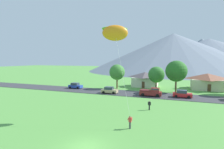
# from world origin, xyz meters

# --- Properties ---
(ground_plane) EXTENTS (400.00, 400.00, 0.00)m
(ground_plane) POSITION_xyz_m (0.00, 0.00, 0.00)
(ground_plane) COLOR #569942
(road_strip) EXTENTS (160.00, 7.89, 0.08)m
(road_strip) POSITION_xyz_m (0.00, 29.00, 0.04)
(road_strip) COLOR #38383D
(road_strip) RESTS_ON ground
(mountain_far_west_ridge) EXTENTS (73.49, 73.49, 27.86)m
(mountain_far_west_ridge) POSITION_xyz_m (28.04, 165.27, 13.93)
(mountain_far_west_ridge) COLOR gray
(mountain_far_west_ridge) RESTS_ON ground
(mountain_far_east_ridge) EXTENTS (102.87, 102.87, 25.64)m
(mountain_far_east_ridge) POSITION_xyz_m (-4.80, 175.97, 12.82)
(mountain_far_east_ridge) COLOR #8E939E
(mountain_far_east_ridge) RESTS_ON ground
(mountain_west_ridge) EXTENTS (131.67, 131.67, 29.22)m
(mountain_west_ridge) POSITION_xyz_m (4.37, 131.84, 14.61)
(mountain_west_ridge) COLOR slate
(mountain_west_ridge) RESTS_ON ground
(mountain_central_ridge) EXTENTS (139.15, 139.15, 25.70)m
(mountain_central_ridge) POSITION_xyz_m (30.84, 145.88, 12.85)
(mountain_central_ridge) COLOR slate
(mountain_central_ridge) RESTS_ON ground
(house_leftmost) EXTENTS (8.36, 7.29, 4.76)m
(house_leftmost) POSITION_xyz_m (-1.57, 42.58, 2.46)
(house_leftmost) COLOR beige
(house_leftmost) RESTS_ON ground
(house_left_center) EXTENTS (9.51, 8.29, 4.76)m
(house_left_center) POSITION_xyz_m (16.69, 43.52, 2.46)
(house_left_center) COLOR beige
(house_left_center) RESTS_ON ground
(tree_left_of_center) EXTENTS (4.74, 4.74, 7.40)m
(tree_left_of_center) POSITION_xyz_m (-8.93, 35.53, 5.00)
(tree_left_of_center) COLOR brown
(tree_left_of_center) RESTS_ON ground
(tree_center) EXTENTS (5.70, 5.70, 8.60)m
(tree_center) POSITION_xyz_m (8.00, 35.25, 5.73)
(tree_center) COLOR #4C3823
(tree_center) RESTS_ON ground
(tree_right_of_center) EXTENTS (4.76, 4.76, 6.81)m
(tree_right_of_center) POSITION_xyz_m (2.50, 37.84, 4.42)
(tree_right_of_center) COLOR #4C3823
(tree_right_of_center) RESTS_ON ground
(parked_car_tan_west_end) EXTENTS (4.27, 2.21, 1.68)m
(parked_car_tan_west_end) POSITION_xyz_m (-8.16, 27.22, 0.87)
(parked_car_tan_west_end) COLOR tan
(parked_car_tan_west_end) RESTS_ON road_strip
(parked_car_blue_mid_west) EXTENTS (4.25, 2.18, 1.68)m
(parked_car_blue_mid_west) POSITION_xyz_m (-20.84, 30.96, 0.87)
(parked_car_blue_mid_west) COLOR #2847A8
(parked_car_blue_mid_west) RESTS_ON road_strip
(parked_car_red_mid_east) EXTENTS (4.24, 2.16, 1.68)m
(parked_car_red_mid_east) POSITION_xyz_m (9.53, 28.55, 0.87)
(parked_car_red_mid_east) COLOR red
(parked_car_red_mid_east) RESTS_ON road_strip
(pickup_truck_maroon_east_side) EXTENTS (5.26, 2.45, 1.99)m
(pickup_truck_maroon_east_side) POSITION_xyz_m (2.54, 27.49, 1.06)
(pickup_truck_maroon_east_side) COLOR maroon
(pickup_truck_maroon_east_side) RESTS_ON road_strip
(kite_flyer_with_kite) EXTENTS (5.97, 6.01, 14.14)m
(kite_flyer_with_kite) POSITION_xyz_m (-0.60, 10.50, 12.82)
(kite_flyer_with_kite) COLOR #3D3D42
(kite_flyer_with_kite) RESTS_ON ground
(watcher_person) EXTENTS (0.56, 0.24, 1.68)m
(watcher_person) POSITION_xyz_m (3.91, 15.76, 0.88)
(watcher_person) COLOR black
(watcher_person) RESTS_ON ground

